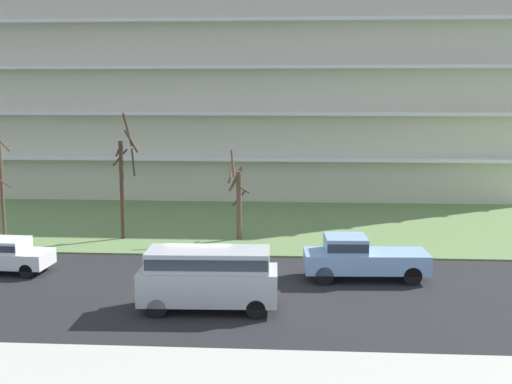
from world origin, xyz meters
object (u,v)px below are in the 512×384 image
object	(u,v)px
tree_left	(123,181)
van_silver_near_left	(209,274)
tree_far_left	(1,187)
pickup_blue_center_right	(360,257)
tree_center	(238,199)
sedan_white_center_left	(2,254)

from	to	relation	value
tree_left	van_silver_near_left	bearing A→B (deg)	-60.71
tree_far_left	van_silver_near_left	world-z (taller)	tree_far_left
tree_far_left	van_silver_near_left	distance (m)	16.71
van_silver_near_left	tree_left	bearing A→B (deg)	117.31
tree_left	van_silver_near_left	world-z (taller)	tree_left
tree_far_left	pickup_blue_center_right	xyz separation A→B (m)	(19.07, -5.95, -2.03)
tree_center	van_silver_near_left	bearing A→B (deg)	-90.11
van_silver_near_left	sedan_white_center_left	world-z (taller)	van_silver_near_left
pickup_blue_center_right	sedan_white_center_left	bearing A→B (deg)	-3.00
van_silver_near_left	sedan_white_center_left	bearing A→B (deg)	154.23
tree_far_left	sedan_white_center_left	xyz separation A→B (m)	(2.74, -5.93, -2.18)
tree_far_left	sedan_white_center_left	world-z (taller)	tree_far_left
tree_center	sedan_white_center_left	xyz separation A→B (m)	(-10.23, -7.16, -1.49)
tree_left	sedan_white_center_left	bearing A→B (deg)	-119.41
tree_far_left	van_silver_near_left	size ratio (longest dim) A/B	1.13
tree_left	van_silver_near_left	xyz separation A→B (m)	(6.36, -11.33, -1.95)
tree_center	pickup_blue_center_right	bearing A→B (deg)	-49.63
van_silver_near_left	pickup_blue_center_right	distance (m)	7.60
tree_far_left	tree_center	size ratio (longest dim) A/B	1.17
tree_far_left	pickup_blue_center_right	bearing A→B (deg)	-17.32
van_silver_near_left	pickup_blue_center_right	bearing A→B (deg)	34.29
tree_left	pickup_blue_center_right	bearing A→B (deg)	-28.76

